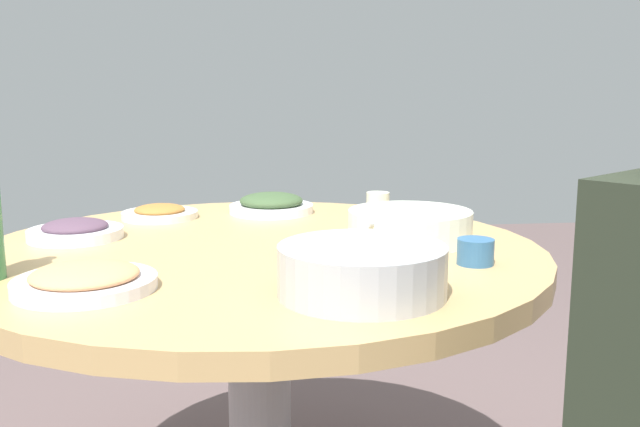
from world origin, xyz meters
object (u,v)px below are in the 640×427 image
at_px(tea_cup_far, 378,205).
at_px(dish_shrimp, 85,279).
at_px(round_dining_table, 258,298).
at_px(tea_cup_near, 475,252).
at_px(dish_greens, 271,204).
at_px(rice_bowl, 362,269).
at_px(soup_bowl, 410,227).
at_px(dish_eggplant, 75,231).
at_px(dish_tofu_braise, 160,213).

bearing_deg(tea_cup_far, dish_shrimp, 44.81).
xyz_separation_m(round_dining_table, tea_cup_near, (-0.42, 0.20, 0.14)).
xyz_separation_m(round_dining_table, dish_greens, (-0.05, -0.42, 0.14)).
xyz_separation_m(rice_bowl, soup_bowl, (-0.18, -0.40, -0.01)).
xyz_separation_m(rice_bowl, dish_shrimp, (0.46, -0.08, -0.03)).
bearing_deg(dish_greens, soup_bowl, 126.17).
bearing_deg(dish_eggplant, tea_cup_far, -165.36).
height_order(round_dining_table, dish_shrimp, dish_shrimp).
distance_m(dish_eggplant, dish_tofu_braise, 0.29).
bearing_deg(tea_cup_near, rice_bowl, 35.20).
relative_size(tea_cup_near, tea_cup_far, 1.09).
distance_m(dish_shrimp, tea_cup_far, 0.88).
bearing_deg(soup_bowl, dish_shrimp, 26.48).
height_order(round_dining_table, soup_bowl, soup_bowl).
distance_m(rice_bowl, tea_cup_near, 0.31).
bearing_deg(soup_bowl, round_dining_table, 3.77).
relative_size(soup_bowl, dish_shrimp, 1.15).
xyz_separation_m(round_dining_table, soup_bowl, (-0.34, -0.02, 0.15)).
height_order(rice_bowl, soup_bowl, rice_bowl).
relative_size(rice_bowl, tea_cup_near, 3.92).
bearing_deg(rice_bowl, dish_tofu_braise, -61.37).
distance_m(dish_shrimp, dish_tofu_braise, 0.67).
relative_size(dish_eggplant, dish_tofu_braise, 1.07).
relative_size(soup_bowl, dish_tofu_braise, 1.40).
bearing_deg(tea_cup_near, dish_greens, -59.30).
bearing_deg(dish_greens, tea_cup_near, 120.70).
xyz_separation_m(rice_bowl, dish_greens, (0.11, -0.80, -0.02)).
height_order(soup_bowl, dish_shrimp, soup_bowl).
height_order(soup_bowl, tea_cup_far, soup_bowl).
relative_size(rice_bowl, dish_tofu_braise, 1.42).
distance_m(dish_shrimp, tea_cup_near, 0.72).
relative_size(dish_greens, dish_shrimp, 0.95).
height_order(soup_bowl, dish_tofu_braise, soup_bowl).
relative_size(round_dining_table, dish_eggplant, 5.80).
xyz_separation_m(rice_bowl, dish_tofu_braise, (0.41, -0.75, -0.03)).
bearing_deg(round_dining_table, dish_eggplant, -18.13).
xyz_separation_m(dish_eggplant, dish_tofu_braise, (-0.16, -0.24, -0.00)).
relative_size(rice_bowl, dish_eggplant, 1.32).
relative_size(round_dining_table, dish_tofu_braise, 6.22).
bearing_deg(dish_shrimp, tea_cup_near, -172.24).
bearing_deg(tea_cup_near, dish_tofu_braise, -40.71).
xyz_separation_m(round_dining_table, dish_shrimp, (0.30, 0.30, 0.13)).
relative_size(round_dining_table, tea_cup_far, 18.71).
height_order(tea_cup_near, tea_cup_far, tea_cup_far).
xyz_separation_m(soup_bowl, dish_shrimp, (0.64, 0.32, -0.01)).
bearing_deg(round_dining_table, dish_tofu_braise, -56.52).
xyz_separation_m(round_dining_table, dish_tofu_braise, (0.25, -0.37, 0.13)).
bearing_deg(tea_cup_near, soup_bowl, -70.89).
bearing_deg(dish_greens, round_dining_table, 83.31).
bearing_deg(tea_cup_far, dish_eggplant, 14.64).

